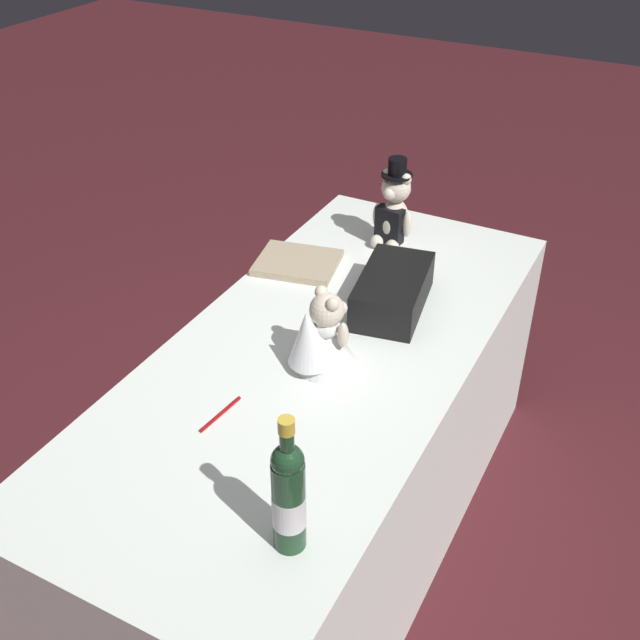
% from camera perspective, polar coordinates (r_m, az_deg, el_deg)
% --- Properties ---
extents(ground_plane, '(12.00, 12.00, 0.00)m').
position_cam_1_polar(ground_plane, '(2.65, -0.00, -15.38)').
color(ground_plane, '#47191E').
extents(reception_table, '(1.83, 0.80, 0.75)m').
position_cam_1_polar(reception_table, '(2.37, -0.00, -9.52)').
color(reception_table, white).
rests_on(reception_table, ground_plane).
extents(teddy_bear_groom, '(0.14, 0.15, 0.31)m').
position_cam_1_polar(teddy_bear_groom, '(2.59, 5.45, 8.06)').
color(teddy_bear_groom, beige).
rests_on(teddy_bear_groom, reception_table).
extents(teddy_bear_bride, '(0.23, 0.22, 0.23)m').
position_cam_1_polar(teddy_bear_bride, '(2.02, 0.10, -1.23)').
color(teddy_bear_bride, white).
rests_on(teddy_bear_bride, reception_table).
extents(champagne_bottle, '(0.07, 0.07, 0.34)m').
position_cam_1_polar(champagne_bottle, '(1.54, -2.33, -12.81)').
color(champagne_bottle, '#1E4126').
rests_on(champagne_bottle, reception_table).
extents(signing_pen, '(0.16, 0.03, 0.01)m').
position_cam_1_polar(signing_pen, '(1.93, -7.26, -6.81)').
color(signing_pen, maroon).
rests_on(signing_pen, reception_table).
extents(gift_case_black, '(0.36, 0.24, 0.11)m').
position_cam_1_polar(gift_case_black, '(2.29, 5.38, 2.16)').
color(gift_case_black, black).
rests_on(gift_case_black, reception_table).
extents(guestbook, '(0.26, 0.30, 0.02)m').
position_cam_1_polar(guestbook, '(2.51, -1.67, 4.25)').
color(guestbook, tan).
rests_on(guestbook, reception_table).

